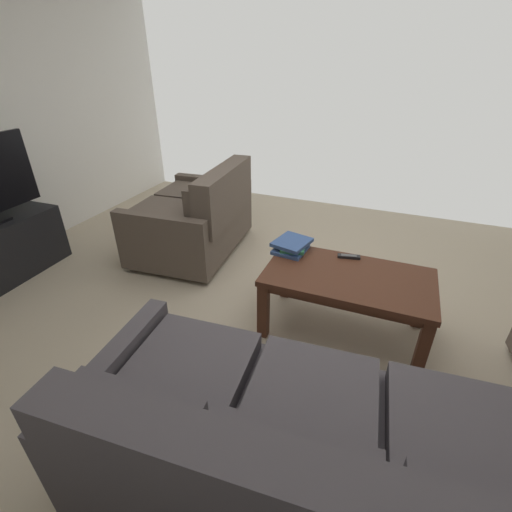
% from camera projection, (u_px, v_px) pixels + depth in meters
% --- Properties ---
extents(ground_plane, '(5.90, 4.90, 0.01)m').
position_uv_depth(ground_plane, '(295.00, 312.00, 2.83)').
color(ground_plane, '#B7A88E').
extents(sofa_main, '(1.99, 1.03, 0.81)m').
position_uv_depth(sofa_main, '(301.00, 458.00, 1.44)').
color(sofa_main, black).
rests_on(sofa_main, ground).
extents(loveseat_near, '(0.98, 1.28, 0.89)m').
position_uv_depth(loveseat_near, '(197.00, 217.00, 3.53)').
color(loveseat_near, black).
rests_on(loveseat_near, ground).
extents(coffee_table, '(1.12, 0.62, 0.48)m').
position_uv_depth(coffee_table, '(347.00, 284.00, 2.44)').
color(coffee_table, '#4C2819').
rests_on(coffee_table, ground).
extents(book_stack, '(0.29, 0.31, 0.08)m').
position_uv_depth(book_stack, '(292.00, 246.00, 2.69)').
color(book_stack, '#385693').
rests_on(book_stack, coffee_table).
extents(tv_remote, '(0.17, 0.08, 0.02)m').
position_uv_depth(tv_remote, '(349.00, 256.00, 2.61)').
color(tv_remote, black).
rests_on(tv_remote, coffee_table).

